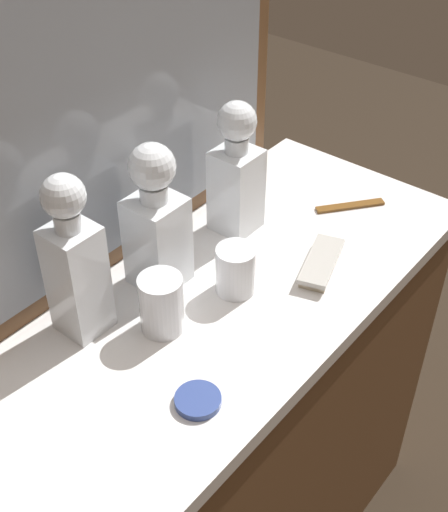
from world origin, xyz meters
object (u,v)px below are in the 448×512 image
crystal_decanter_far_left (157,230)px  crystal_tumbler_far_right (236,272)px  crystal_decanter_left (236,180)px  tortoiseshell_comb (350,206)px  crystal_tumbler_center (162,306)px  crystal_decanter_far_right (76,271)px  silver_brush_far_left (321,263)px  porcelain_dish (198,400)px

crystal_decanter_far_left → crystal_tumbler_far_right: bearing=-62.6°
crystal_decanter_left → tortoiseshell_comb: 0.27m
crystal_decanter_left → crystal_tumbler_center: size_ratio=2.59×
crystal_decanter_far_right → crystal_decanter_far_left: (0.17, -0.02, -0.01)m
crystal_decanter_far_left → crystal_tumbler_center: (-0.09, -0.09, -0.06)m
crystal_decanter_far_right → silver_brush_far_left: 0.46m
crystal_decanter_far_right → crystal_tumbler_center: size_ratio=2.83×
crystal_tumbler_far_right → tortoiseshell_comb: (0.36, -0.02, -0.04)m
crystal_decanter_far_right → porcelain_dish: (-0.01, -0.26, -0.11)m
crystal_tumbler_far_right → porcelain_dish: 0.27m
crystal_tumbler_far_right → porcelain_dish: crystal_tumbler_far_right is taller
crystal_decanter_far_right → crystal_decanter_far_left: crystal_decanter_far_right is taller
crystal_tumbler_center → silver_brush_far_left: 0.33m
crystal_tumbler_far_right → porcelain_dish: size_ratio=1.26×
crystal_decanter_far_right → silver_brush_far_left: bearing=-31.1°
crystal_tumbler_far_right → silver_brush_far_left: (0.15, -0.09, -0.03)m
crystal_decanter_far_left → crystal_tumbler_far_right: size_ratio=3.09×
crystal_tumbler_center → silver_brush_far_left: (0.30, -0.12, -0.04)m
crystal_decanter_left → crystal_decanter_far_left: crystal_decanter_far_left is taller
crystal_tumbler_far_right → tortoiseshell_comb: crystal_tumbler_far_right is taller
crystal_decanter_far_right → crystal_tumbler_center: (0.08, -0.11, -0.07)m
crystal_decanter_far_right → crystal_tumbler_far_right: size_ratio=3.29×
crystal_tumbler_center → crystal_decanter_far_right: bearing=127.5°
crystal_decanter_far_right → tortoiseshell_comb: (0.59, -0.17, -0.12)m
crystal_decanter_left → silver_brush_far_left: (-0.01, -0.21, -0.10)m
crystal_tumbler_center → porcelain_dish: size_ratio=1.46×
crystal_decanter_left → tortoiseshell_comb: (0.21, -0.15, -0.11)m
crystal_decanter_far_right → silver_brush_far_left: (0.38, -0.23, -0.11)m
crystal_tumbler_center → tortoiseshell_comb: 0.52m
crystal_decanter_left → silver_brush_far_left: bearing=-91.7°
crystal_decanter_left → crystal_tumbler_center: bearing=-164.6°
crystal_decanter_left → porcelain_dish: crystal_decanter_left is taller
crystal_decanter_far_right → crystal_decanter_far_left: bearing=-5.4°
crystal_decanter_far_left → crystal_tumbler_center: size_ratio=2.66×
crystal_tumbler_far_right → crystal_decanter_far_left: bearing=117.4°
crystal_decanter_left → silver_brush_far_left: size_ratio=1.74×
silver_brush_far_left → porcelain_dish: silver_brush_far_left is taller
crystal_tumbler_far_right → silver_brush_far_left: bearing=-30.9°
crystal_decanter_far_right → silver_brush_far_left: crystal_decanter_far_right is taller
crystal_decanter_far_left → porcelain_dish: bearing=-125.9°
crystal_decanter_far_right → tortoiseshell_comb: crystal_decanter_far_right is taller
porcelain_dish → silver_brush_far_left: bearing=4.4°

